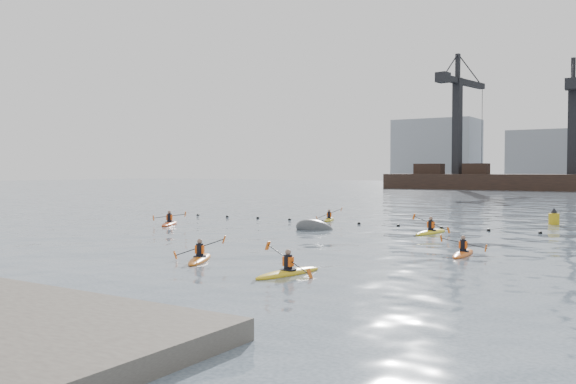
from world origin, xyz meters
name	(u,v)px	position (x,y,z in m)	size (l,w,h in m)	color
ground	(146,271)	(0.00, 0.00, 0.00)	(400.00, 400.00, 0.00)	#3A4854
float_line	(379,225)	(-0.50, 22.53, 0.03)	(33.24, 0.73, 0.24)	black
barge_pier	(570,181)	(-0.22, 110.00, 1.89)	(72.00, 19.30, 29.50)	black
kayaker_0	(200,258)	(0.03, 3.04, 0.10)	(2.13, 3.17, 1.19)	#C86012
kayaker_1	(288,272)	(5.01, 2.14, 0.10)	(2.26, 3.34, 1.27)	gold
kayaker_2	(169,223)	(-12.99, 14.89, 0.11)	(2.38, 3.39, 1.13)	#BF3D11
kayaker_3	(431,232)	(4.42, 19.05, 0.11)	(2.45, 3.64, 1.29)	yellow
kayaker_4	(463,253)	(8.83, 10.76, 0.09)	(2.10, 3.14, 0.99)	#E35C15
kayaker_5	(329,219)	(-5.37, 24.18, 0.09)	(1.97, 2.99, 1.13)	gold
mooring_buoy	(315,229)	(-2.70, 17.42, 0.00)	(2.50, 1.48, 1.25)	#404345
nav_buoy	(554,219)	(9.62, 29.66, 0.41)	(0.74, 0.74, 1.34)	gold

